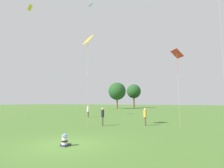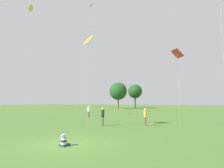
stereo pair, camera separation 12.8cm
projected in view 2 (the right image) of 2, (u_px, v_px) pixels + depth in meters
ground_plane at (66, 144)px, 9.19m from camera, size 300.00×300.00×0.00m
seated_toddler at (64, 141)px, 8.82m from camera, size 0.41×0.49×0.61m
person_standing_0 at (145, 115)px, 16.52m from camera, size 0.41×0.41×1.64m
person_standing_2 at (89, 110)px, 26.26m from camera, size 0.55×0.55×1.70m
person_standing_3 at (103, 115)px, 16.47m from camera, size 0.42×0.42×1.69m
kite_3 at (88, 42)px, 15.51m from camera, size 1.23×1.08×8.14m
kite_5 at (177, 55)px, 15.33m from camera, size 1.15×1.19×6.81m
kite_6 at (91, 10)px, 35.05m from camera, size 1.32×1.23×22.07m
kite_8 at (31, 13)px, 26.45m from camera, size 0.74×0.99×16.93m
distant_tree_0 at (118, 91)px, 62.00m from camera, size 6.18×6.18×9.24m
distant_tree_1 at (135, 91)px, 70.00m from camera, size 5.62×5.62×9.44m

